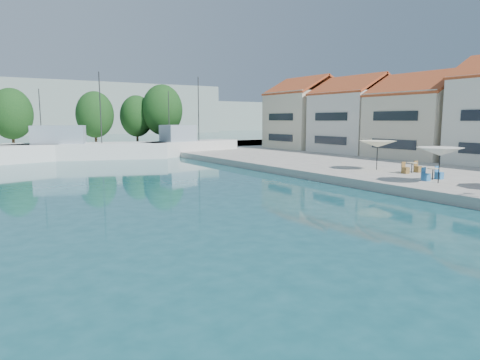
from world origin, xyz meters
TOP-DOWN VIEW (x-y plane):
  - quay_right at (22.00, 30.00)m, footprint 32.00×92.00m
  - quay_far at (-8.00, 67.00)m, footprint 90.00×16.00m
  - hill_east at (40.00, 180.00)m, footprint 140.00×40.00m
  - building_04 at (24.00, 33.00)m, footprint 9.00×8.80m
  - building_05 at (24.00, 42.00)m, footprint 8.40×8.80m
  - building_06 at (24.00, 51.00)m, footprint 9.00×8.80m
  - trawler_03 at (-4.56, 56.42)m, footprint 18.68×9.87m
  - trawler_04 at (8.09, 54.73)m, footprint 13.27×5.81m
  - tree_05 at (-10.37, 69.85)m, footprint 5.40×5.40m
  - tree_06 at (0.36, 69.93)m, footprint 5.36×5.36m
  - tree_07 at (7.17, 71.68)m, footprint 5.16×5.16m
  - tree_08 at (10.39, 68.99)m, footprint 6.25×6.25m
  - umbrella_white at (8.91, 21.08)m, footprint 2.78×2.78m
  - umbrella_cream at (11.33, 27.84)m, footprint 2.84×2.84m
  - cafe_table_02 at (9.94, 22.16)m, footprint 1.82×0.70m
  - cafe_table_03 at (11.97, 25.19)m, footprint 1.82×0.70m

SIDE VIEW (x-z plane):
  - quay_right at x=22.00m, z-range 0.00..0.60m
  - quay_far at x=-8.00m, z-range 0.00..0.60m
  - cafe_table_02 at x=9.94m, z-range 0.51..1.27m
  - cafe_table_03 at x=11.97m, z-range 0.51..1.27m
  - trawler_03 at x=-4.56m, z-range -4.03..6.17m
  - trawler_04 at x=8.09m, z-range -4.03..6.17m
  - umbrella_white at x=8.91m, z-range 1.44..3.62m
  - umbrella_cream at x=11.33m, z-range 1.47..3.72m
  - tree_07 at x=7.17m, z-range 1.19..8.83m
  - building_04 at x=24.00m, z-range 0.42..9.62m
  - tree_06 at x=0.36m, z-range 1.21..9.15m
  - tree_05 at x=-10.37m, z-range 1.21..9.20m
  - building_05 at x=24.00m, z-range 0.41..10.11m
  - building_06 at x=24.00m, z-range 0.40..10.60m
  - tree_08 at x=10.39m, z-range 1.31..10.57m
  - hill_east at x=40.00m, z-range 0.00..12.00m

